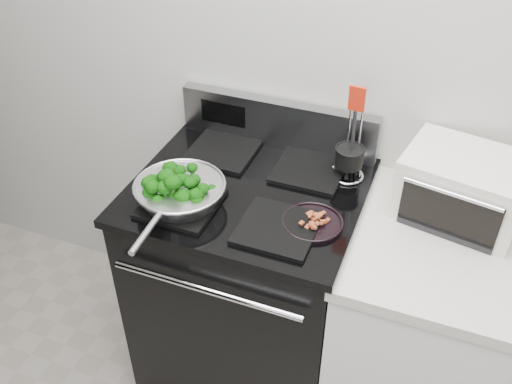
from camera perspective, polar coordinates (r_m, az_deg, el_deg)
The scene contains 8 objects.
back_wall at distance 1.98m, azimuth 11.22°, elevation 13.44°, with size 4.00×0.02×2.70m, color beige.
gas_range at distance 2.28m, azimuth -0.69°, elevation -8.83°, with size 0.79×0.69×1.13m.
counter at distance 2.22m, azimuth 16.46°, elevation -13.67°, with size 0.62×0.68×0.92m.
skillet at distance 1.88m, azimuth -7.65°, elevation 0.03°, with size 0.31×0.49×0.07m.
broccoli_pile at distance 1.87m, azimuth -7.66°, elevation 0.51°, with size 0.24×0.24×0.08m, color black, non-canonical shape.
bacon_plate at distance 1.81m, azimuth 5.67°, elevation -2.79°, with size 0.20×0.20×0.04m.
utensil_holder at distance 2.01m, azimuth 9.26°, elevation 3.03°, with size 0.12×0.12×0.36m.
toaster_oven at distance 1.95m, azimuth 19.97°, elevation 0.47°, with size 0.43×0.35×0.22m.
Camera 1 is at (0.30, -0.04, 2.13)m, focal length 40.00 mm.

